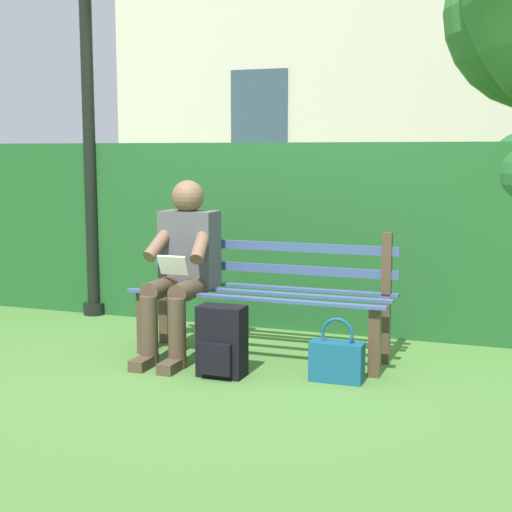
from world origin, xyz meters
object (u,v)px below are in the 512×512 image
(park_bench, at_px, (264,294))
(backpack, at_px, (222,342))
(handbag, at_px, (337,360))
(person_seated, at_px, (182,263))
(lamp_post, at_px, (87,61))

(park_bench, xyz_separation_m, backpack, (0.09, 0.53, -0.21))
(park_bench, xyz_separation_m, handbag, (-0.60, 0.40, -0.29))
(park_bench, relative_size, backpack, 3.99)
(park_bench, height_order, person_seated, person_seated)
(backpack, xyz_separation_m, handbag, (-0.69, -0.13, -0.08))
(park_bench, relative_size, lamp_post, 0.48)
(person_seated, height_order, handbag, person_seated)
(backpack, relative_size, lamp_post, 0.12)
(backpack, height_order, lamp_post, lamp_post)
(person_seated, xyz_separation_m, lamp_post, (1.27, -0.91, 1.48))
(handbag, height_order, lamp_post, lamp_post)
(backpack, height_order, handbag, backpack)
(backpack, bearing_deg, handbag, -169.06)
(person_seated, bearing_deg, lamp_post, -35.63)
(handbag, distance_m, lamp_post, 3.31)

